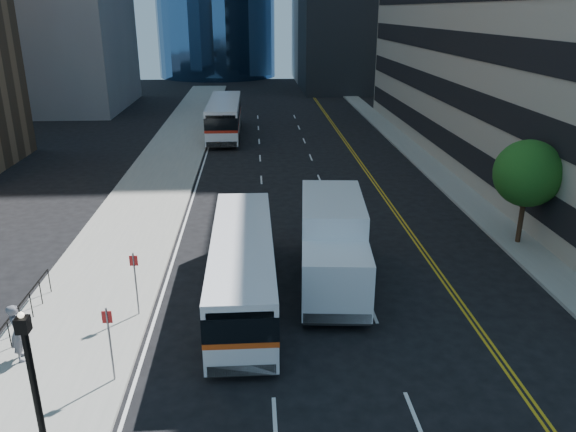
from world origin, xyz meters
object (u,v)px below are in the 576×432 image
Objects in this scene: bus_rear at (225,116)px; pedestrian at (18,332)px; street_tree at (528,174)px; box_truck at (333,244)px; bus_front at (243,266)px; lamp_post at (36,394)px.

bus_rear is 35.75m from pedestrian.
street_tree reaches higher than box_truck.
bus_front is at bearing -157.78° from box_truck.
bus_front is (-13.47, -4.93, -2.13)m from street_tree.
street_tree is 22.82m from lamp_post.
lamp_post is 6.14m from pedestrian.
box_truck is 11.98m from pedestrian.
pedestrian is (-7.20, -3.77, -0.37)m from bus_front.
lamp_post is 13.14m from box_truck.
lamp_post is 0.60× the size of box_truck.
bus_rear is 6.31× the size of pedestrian.
street_tree is at bearing 37.87° from lamp_post.
box_truck is 3.83× the size of pedestrian.
pedestrian is at bearing -152.63° from bus_front.
bus_front is at bearing -81.24° from pedestrian.
lamp_post is at bearing -93.32° from bus_rear.
lamp_post reaches higher than box_truck.
lamp_post is at bearing -123.88° from box_truck.
lamp_post is 2.30× the size of pedestrian.
bus_rear is at bearing 93.60° from bus_front.
street_tree reaches higher than lamp_post.
bus_rear is at bearing 120.31° from street_tree.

